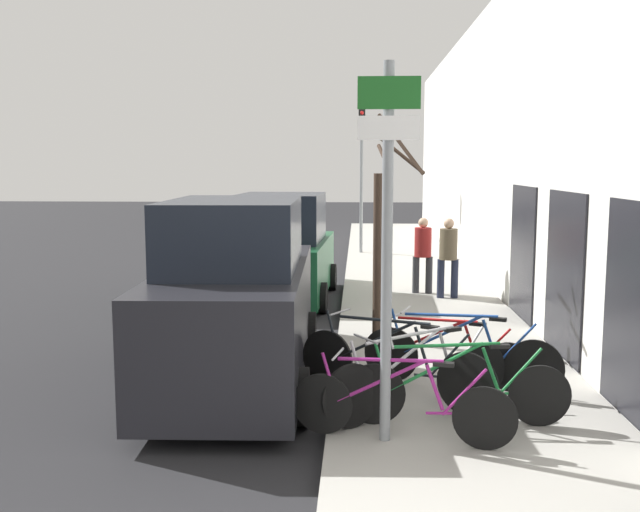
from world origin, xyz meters
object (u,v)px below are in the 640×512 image
(bicycle_3, at_px, (393,366))
(pedestrian_far, at_px, (423,250))
(bicycle_2, at_px, (420,378))
(bicycle_5, at_px, (445,354))
(traffic_light, at_px, (362,159))
(bicycle_0, at_px, (401,405))
(parked_car_0, at_px, (237,302))
(signpost, at_px, (387,238))
(street_tree, at_px, (380,242))
(parked_car_1, at_px, (282,253))
(bicycle_1, at_px, (457,389))
(pedestrian_near, at_px, (448,252))
(bicycle_4, at_px, (460,357))

(bicycle_3, height_order, pedestrian_far, pedestrian_far)
(bicycle_2, xyz_separation_m, bicycle_5, (0.42, 1.18, -0.04))
(bicycle_3, relative_size, traffic_light, 0.49)
(bicycle_3, bearing_deg, traffic_light, 32.23)
(bicycle_0, xyz_separation_m, parked_car_0, (-2.00, 2.19, 0.59))
(pedestrian_far, bearing_deg, bicycle_5, -85.36)
(signpost, distance_m, street_tree, 4.05)
(bicycle_3, bearing_deg, bicycle_2, -117.92)
(parked_car_1, bearing_deg, parked_car_0, -87.50)
(bicycle_1, height_order, traffic_light, traffic_light)
(street_tree, distance_m, traffic_light, 11.18)
(pedestrian_far, bearing_deg, pedestrian_near, -40.89)
(parked_car_1, bearing_deg, bicycle_3, -71.34)
(bicycle_1, xyz_separation_m, street_tree, (-0.70, 3.57, 1.16))
(bicycle_5, distance_m, pedestrian_near, 5.82)
(bicycle_1, relative_size, pedestrian_far, 1.48)
(parked_car_1, bearing_deg, bicycle_0, -73.60)
(bicycle_0, height_order, traffic_light, traffic_light)
(bicycle_0, relative_size, parked_car_0, 0.45)
(bicycle_2, distance_m, pedestrian_far, 7.49)
(signpost, xyz_separation_m, pedestrian_near, (1.56, 7.68, -1.07))
(signpost, xyz_separation_m, bicycle_5, (0.82, 1.94, -1.66))
(signpost, distance_m, pedestrian_far, 8.34)
(bicycle_5, distance_m, parked_car_0, 2.74)
(signpost, height_order, pedestrian_far, signpost)
(bicycle_1, bearing_deg, parked_car_1, 18.05)
(parked_car_0, bearing_deg, bicycle_0, -49.57)
(signpost, bearing_deg, bicycle_0, -9.66)
(bicycle_0, distance_m, parked_car_0, 3.03)
(bicycle_5, relative_size, pedestrian_far, 1.25)
(pedestrian_near, bearing_deg, parked_car_1, 173.75)
(bicycle_1, xyz_separation_m, traffic_light, (-0.95, 14.67, 2.50))
(bicycle_2, bearing_deg, signpost, 119.81)
(bicycle_2, distance_m, parked_car_0, 2.71)
(bicycle_1, bearing_deg, parked_car_0, 55.35)
(bicycle_0, bearing_deg, signpost, 92.37)
(bicycle_0, bearing_deg, pedestrian_far, 5.57)
(bicycle_2, xyz_separation_m, traffic_light, (-0.59, 14.36, 2.48))
(street_tree, bearing_deg, pedestrian_near, 67.80)
(parked_car_1, height_order, pedestrian_near, parked_car_1)
(pedestrian_far, bearing_deg, bicycle_0, -89.38)
(bicycle_5, bearing_deg, parked_car_1, 47.70)
(bicycle_4, distance_m, parked_car_0, 2.91)
(bicycle_4, bearing_deg, bicycle_0, 172.48)
(bicycle_0, bearing_deg, bicycle_2, -5.32)
(signpost, height_order, bicycle_5, signpost)
(parked_car_1, xyz_separation_m, street_tree, (1.94, -3.97, 0.68))
(bicycle_1, bearing_deg, traffic_light, 2.46)
(bicycle_3, relative_size, parked_car_1, 0.52)
(signpost, height_order, parked_car_1, signpost)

